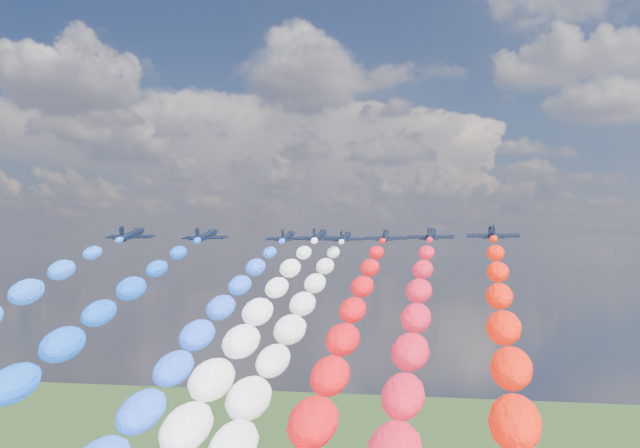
# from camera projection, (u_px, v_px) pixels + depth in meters

# --- Properties ---
(jet_0) EXTENTS (8.18, 11.11, 4.50)m
(jet_0) POSITION_uv_depth(u_px,v_px,m) (132.00, 235.00, 125.80)
(jet_0) COLOR black
(jet_1) EXTENTS (8.68, 11.47, 4.50)m
(jet_1) POSITION_uv_depth(u_px,v_px,m) (206.00, 236.00, 134.31)
(jet_1) COLOR black
(jet_2) EXTENTS (8.01, 10.99, 4.50)m
(jet_2) POSITION_uv_depth(u_px,v_px,m) (288.00, 237.00, 144.12)
(jet_2) COLOR black
(trail_2) EXTENTS (6.12, 118.87, 46.28)m
(trail_2) POSITION_uv_depth(u_px,v_px,m) (157.00, 414.00, 83.79)
(trail_2) COLOR #2357FE
(jet_3) EXTENTS (8.47, 11.32, 4.50)m
(jet_3) POSITION_uv_depth(u_px,v_px,m) (319.00, 236.00, 136.89)
(jet_3) COLOR black
(trail_3) EXTENTS (6.12, 118.87, 46.28)m
(trail_3) POSITION_uv_depth(u_px,v_px,m) (201.00, 430.00, 76.55)
(trail_3) COLOR white
(jet_4) EXTENTS (8.37, 11.25, 4.50)m
(jet_4) POSITION_uv_depth(u_px,v_px,m) (345.00, 237.00, 151.15)
(jet_4) COLOR black
(trail_4) EXTENTS (6.12, 118.87, 46.28)m
(trail_4) POSITION_uv_depth(u_px,v_px,m) (263.00, 401.00, 90.82)
(trail_4) COLOR white
(jet_5) EXTENTS (8.60, 11.41, 4.50)m
(jet_5) POSITION_uv_depth(u_px,v_px,m) (385.00, 236.00, 139.51)
(jet_5) COLOR black
(trail_5) EXTENTS (6.12, 118.87, 46.28)m
(trail_5) POSITION_uv_depth(u_px,v_px,m) (321.00, 424.00, 79.18)
(trail_5) COLOR red
(jet_6) EXTENTS (8.60, 11.41, 4.50)m
(jet_6) POSITION_uv_depth(u_px,v_px,m) (431.00, 235.00, 127.84)
(jet_6) COLOR black
(jet_7) EXTENTS (8.18, 11.11, 4.50)m
(jet_7) POSITION_uv_depth(u_px,v_px,m) (493.00, 233.00, 116.52)
(jet_7) COLOR black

